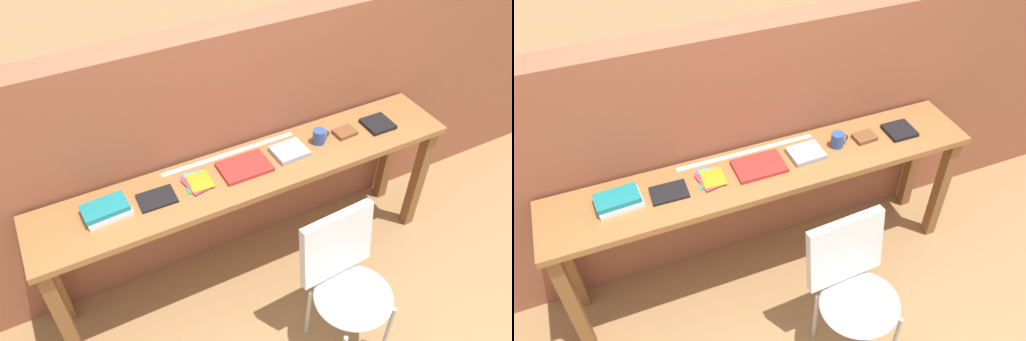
# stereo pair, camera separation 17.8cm
# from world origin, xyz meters

# --- Properties ---
(ground_plane) EXTENTS (40.00, 40.00, 0.00)m
(ground_plane) POSITION_xyz_m (0.00, 0.00, 0.00)
(ground_plane) COLOR #9E7547
(brick_wall_back) EXTENTS (6.00, 0.20, 1.59)m
(brick_wall_back) POSITION_xyz_m (0.00, 0.64, 0.80)
(brick_wall_back) COLOR #935138
(brick_wall_back) RESTS_ON ground
(sideboard) EXTENTS (2.50, 0.44, 0.88)m
(sideboard) POSITION_xyz_m (0.00, 0.30, 0.74)
(sideboard) COLOR #996033
(sideboard) RESTS_ON ground
(chair_white_moulded) EXTENTS (0.46, 0.48, 0.89)m
(chair_white_moulded) POSITION_xyz_m (0.23, -0.38, 0.53)
(chair_white_moulded) COLOR silver
(chair_white_moulded) RESTS_ON ground
(book_stack_leftmost) EXTENTS (0.24, 0.18, 0.05)m
(book_stack_leftmost) POSITION_xyz_m (-0.82, 0.33, 0.91)
(book_stack_leftmost) COLOR white
(book_stack_leftmost) RESTS_ON sideboard
(magazine_cycling) EXTENTS (0.20, 0.15, 0.01)m
(magazine_cycling) POSITION_xyz_m (-0.56, 0.30, 0.89)
(magazine_cycling) COLOR black
(magazine_cycling) RESTS_ON sideboard
(pamphlet_pile_colourful) EXTENTS (0.16, 0.19, 0.01)m
(pamphlet_pile_colourful) POSITION_xyz_m (-0.32, 0.33, 0.89)
(pamphlet_pile_colourful) COLOR purple
(pamphlet_pile_colourful) RESTS_ON sideboard
(book_open_centre) EXTENTS (0.28, 0.20, 0.02)m
(book_open_centre) POSITION_xyz_m (-0.04, 0.32, 0.89)
(book_open_centre) COLOR red
(book_open_centre) RESTS_ON sideboard
(book_grey_hardcover) EXTENTS (0.20, 0.17, 0.03)m
(book_grey_hardcover) POSITION_xyz_m (0.25, 0.32, 0.89)
(book_grey_hardcover) COLOR #9E9EA3
(book_grey_hardcover) RESTS_ON sideboard
(mug) EXTENTS (0.11, 0.08, 0.09)m
(mug) POSITION_xyz_m (0.46, 0.32, 0.92)
(mug) COLOR #2D4C8C
(mug) RESTS_ON sideboard
(leather_journal_brown) EXTENTS (0.14, 0.11, 0.02)m
(leather_journal_brown) POSITION_xyz_m (0.65, 0.32, 0.89)
(leather_journal_brown) COLOR brown
(leather_journal_brown) RESTS_ON sideboard
(book_repair_rightmost) EXTENTS (0.17, 0.17, 0.02)m
(book_repair_rightmost) POSITION_xyz_m (0.88, 0.30, 0.89)
(book_repair_rightmost) COLOR black
(book_repair_rightmost) RESTS_ON sideboard
(ruler_metal_back_edge) EXTENTS (0.84, 0.03, 0.00)m
(ruler_metal_back_edge) POSITION_xyz_m (-0.06, 0.47, 0.88)
(ruler_metal_back_edge) COLOR silver
(ruler_metal_back_edge) RESTS_ON sideboard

